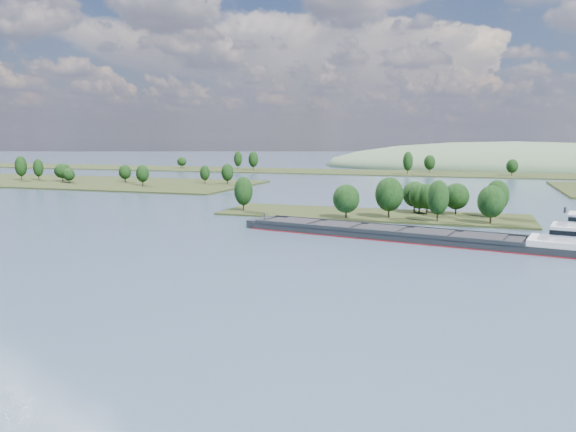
% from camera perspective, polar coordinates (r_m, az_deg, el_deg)
% --- Properties ---
extents(ground, '(1800.00, 1800.00, 0.00)m').
position_cam_1_polar(ground, '(128.43, 3.80, -3.49)').
color(ground, '#324657').
rests_on(ground, ground).
extents(tree_island, '(100.00, 32.03, 13.92)m').
position_cam_1_polar(tree_island, '(183.28, 10.90, 1.19)').
color(tree_island, black).
rests_on(tree_island, ground).
extents(left_bank, '(300.00, 80.00, 16.21)m').
position_cam_1_polar(left_bank, '(370.17, -26.39, 3.37)').
color(left_bank, black).
rests_on(left_bank, ground).
extents(back_shoreline, '(900.00, 60.00, 16.60)m').
position_cam_1_polar(back_shoreline, '(403.02, 15.19, 4.22)').
color(back_shoreline, black).
rests_on(back_shoreline, ground).
extents(hill_west, '(320.00, 160.00, 44.00)m').
position_cam_1_polar(hill_west, '(503.23, 21.75, 4.55)').
color(hill_west, '#445D40').
rests_on(hill_west, ground).
extents(cargo_barge, '(93.49, 28.44, 12.59)m').
position_cam_1_polar(cargo_barge, '(142.76, 15.09, -1.93)').
color(cargo_barge, black).
rests_on(cargo_barge, ground).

